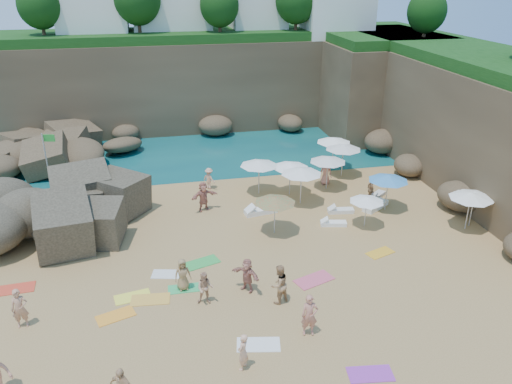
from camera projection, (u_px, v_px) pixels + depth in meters
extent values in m
plane|color=tan|center=(232.00, 251.00, 27.02)|extent=(120.00, 120.00, 0.00)
plane|color=#0C4751|center=(186.00, 110.00, 53.77)|extent=(120.00, 120.00, 0.00)
cube|color=brown|center=(208.00, 82.00, 48.06)|extent=(44.00, 8.00, 8.00)
cube|color=brown|center=(471.00, 119.00, 36.14)|extent=(8.00, 30.00, 8.00)
cube|color=brown|center=(375.00, 86.00, 46.46)|extent=(10.00, 12.00, 8.00)
cube|color=white|center=(92.00, 8.00, 44.27)|extent=(6.00, 5.00, 5.50)
cube|color=white|center=(170.00, 1.00, 46.29)|extent=(7.00, 6.00, 6.50)
cube|color=white|center=(257.00, 9.00, 47.24)|extent=(5.00, 5.00, 5.00)
cube|color=white|center=(334.00, 3.00, 46.58)|extent=(6.00, 6.00, 6.00)
sphere|color=#11380F|center=(39.00, 5.00, 41.54)|extent=(3.60, 3.60, 3.60)
sphere|color=#11380F|center=(219.00, 5.00, 43.58)|extent=(3.42, 3.42, 3.42)
sphere|color=#11380F|center=(296.00, 0.00, 44.78)|extent=(3.78, 3.78, 3.78)
sphere|color=#11380F|center=(427.00, 11.00, 40.49)|extent=(3.15, 3.15, 3.15)
cylinder|color=white|center=(0.00, 90.00, 49.11)|extent=(0.10, 0.10, 6.00)
cylinder|color=white|center=(17.00, 90.00, 49.39)|extent=(0.10, 0.10, 6.00)
cylinder|color=white|center=(33.00, 89.00, 49.68)|extent=(0.10, 0.10, 6.00)
cylinder|color=silver|center=(47.00, 164.00, 33.17)|extent=(0.08, 0.08, 4.22)
cube|color=green|center=(49.00, 138.00, 32.52)|extent=(0.73, 0.22, 0.47)
cylinder|color=silver|center=(259.00, 178.00, 33.48)|extent=(0.07, 0.07, 2.27)
cone|color=white|center=(259.00, 163.00, 33.04)|extent=(2.55, 2.55, 0.39)
cylinder|color=silver|center=(301.00, 187.00, 32.02)|extent=(0.07, 0.07, 2.34)
cone|color=white|center=(301.00, 171.00, 31.56)|extent=(2.62, 2.62, 0.40)
cylinder|color=silver|center=(333.00, 154.00, 37.83)|extent=(0.07, 0.07, 2.29)
cone|color=white|center=(334.00, 140.00, 37.39)|extent=(2.57, 2.57, 0.39)
cylinder|color=silver|center=(342.00, 161.00, 36.35)|extent=(0.07, 0.07, 2.31)
cone|color=silver|center=(343.00, 147.00, 35.90)|extent=(2.60, 2.60, 0.40)
cylinder|color=silver|center=(430.00, 156.00, 37.36)|extent=(0.07, 0.07, 2.24)
cone|color=silver|center=(432.00, 143.00, 36.92)|extent=(2.52, 2.52, 0.38)
cylinder|color=silver|center=(327.00, 174.00, 34.24)|extent=(0.07, 0.07, 2.22)
cone|color=silver|center=(328.00, 159.00, 33.81)|extent=(2.49, 2.49, 0.38)
cylinder|color=silver|center=(275.00, 216.00, 28.46)|extent=(0.06, 0.06, 2.16)
cone|color=red|center=(275.00, 200.00, 28.04)|extent=(2.42, 2.42, 0.37)
cylinder|color=silver|center=(290.00, 179.00, 33.39)|extent=(0.06, 0.06, 2.18)
cone|color=white|center=(290.00, 165.00, 32.96)|extent=(2.44, 2.44, 0.37)
cylinder|color=silver|center=(472.00, 210.00, 29.27)|extent=(0.06, 0.06, 2.10)
cone|color=white|center=(475.00, 194.00, 28.86)|extent=(2.35, 2.35, 0.36)
cylinder|color=silver|center=(366.00, 212.00, 29.26)|extent=(0.05, 0.05, 1.81)
cone|color=white|center=(367.00, 199.00, 28.91)|extent=(2.03, 2.03, 0.31)
cylinder|color=silver|center=(387.00, 193.00, 31.25)|extent=(0.07, 0.07, 2.22)
cone|color=#3883C1|center=(388.00, 178.00, 30.82)|extent=(2.49, 2.49, 0.38)
cylinder|color=silver|center=(468.00, 212.00, 28.90)|extent=(0.06, 0.06, 2.19)
cone|color=white|center=(471.00, 195.00, 28.47)|extent=(2.46, 2.46, 0.37)
cube|color=white|center=(261.00, 211.00, 31.11)|extent=(2.13, 1.01, 0.32)
cube|color=silver|center=(303.00, 174.00, 36.82)|extent=(1.74, 1.02, 0.26)
cube|color=silver|center=(377.00, 196.00, 33.30)|extent=(1.59, 1.41, 0.25)
cube|color=white|center=(341.00, 211.00, 31.22)|extent=(1.68, 0.77, 0.25)
cube|color=white|center=(333.00, 223.00, 29.68)|extent=(1.61, 0.84, 0.24)
cube|color=white|center=(375.00, 206.00, 31.78)|extent=(2.08, 1.72, 0.32)
cube|color=orange|center=(116.00, 316.00, 21.96)|extent=(1.83, 1.32, 0.03)
cube|color=#33B560|center=(184.00, 288.00, 23.83)|extent=(1.52, 0.78, 0.03)
cube|color=#FFF543|center=(133.00, 297.00, 23.23)|extent=(1.76, 1.09, 0.03)
cube|color=silver|center=(168.00, 274.00, 24.94)|extent=(1.79, 1.18, 0.03)
cube|color=purple|center=(370.00, 374.00, 18.81)|extent=(1.81, 1.07, 0.03)
cube|color=red|center=(15.00, 289.00, 23.79)|extent=(1.87, 1.01, 0.03)
cube|color=#D6536C|center=(314.00, 280.00, 24.49)|extent=(2.14, 1.56, 0.03)
cube|color=gold|center=(380.00, 253.00, 26.82)|extent=(1.69, 1.22, 0.03)
cube|color=green|center=(202.00, 263.00, 25.92)|extent=(1.97, 1.41, 0.03)
cube|color=gold|center=(150.00, 299.00, 23.04)|extent=(1.86, 1.06, 0.03)
cube|color=white|center=(258.00, 345.00, 20.28)|extent=(1.90, 1.20, 0.03)
imported|color=tan|center=(20.00, 308.00, 20.98)|extent=(0.72, 0.52, 1.84)
imported|color=tan|center=(279.00, 284.00, 22.51)|extent=(1.16, 1.07, 1.93)
imported|color=tan|center=(209.00, 178.00, 34.35)|extent=(0.97, 1.00, 1.52)
imported|color=#9E754F|center=(371.00, 190.00, 32.61)|extent=(0.38, 0.89, 1.50)
imported|color=tan|center=(326.00, 173.00, 35.02)|extent=(0.96, 0.75, 1.75)
imported|color=#BE735F|center=(204.00, 196.00, 31.18)|extent=(1.84, 1.09, 1.91)
imported|color=#EBAC85|center=(243.00, 352.00, 18.78)|extent=(0.66, 0.69, 1.59)
imported|color=#96764B|center=(183.00, 286.00, 23.70)|extent=(1.04, 1.72, 0.43)
imported|color=#B97361|center=(247.00, 286.00, 23.63)|extent=(2.28, 2.27, 0.45)
imported|color=#BF765F|center=(309.00, 330.00, 20.78)|extent=(0.95, 1.96, 0.45)
imported|color=tan|center=(206.00, 298.00, 22.68)|extent=(1.11, 1.73, 0.60)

